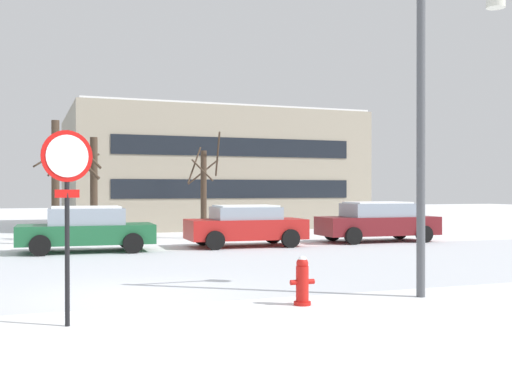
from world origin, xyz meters
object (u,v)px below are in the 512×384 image
(parked_car_maroon, at_px, (378,221))
(street_lamp, at_px, (437,101))
(stop_sign, at_px, (67,188))
(parked_car_red, at_px, (246,225))
(parked_car_green, at_px, (86,229))
(fire_hydrant, at_px, (302,280))

(parked_car_maroon, bearing_deg, street_lamp, -116.25)
(stop_sign, bearing_deg, parked_car_red, 59.00)
(stop_sign, distance_m, parked_car_red, 12.99)
(parked_car_red, distance_m, parked_car_maroon, 5.42)
(parked_car_red, bearing_deg, parked_car_green, -179.82)
(fire_hydrant, relative_size, parked_car_red, 0.20)
(fire_hydrant, relative_size, street_lamp, 0.14)
(stop_sign, height_order, fire_hydrant, stop_sign)
(stop_sign, xyz_separation_m, street_lamp, (6.66, 0.27, 1.64))
(fire_hydrant, bearing_deg, street_lamp, -0.31)
(stop_sign, bearing_deg, parked_car_green, 83.58)
(stop_sign, height_order, parked_car_maroon, stop_sign)
(parked_car_green, distance_m, parked_car_maroon, 10.83)
(fire_hydrant, xyz_separation_m, parked_car_red, (2.75, 10.79, 0.32))
(fire_hydrant, height_order, parked_car_maroon, parked_car_maroon)
(fire_hydrant, distance_m, parked_car_maroon, 13.66)
(parked_car_green, relative_size, parked_car_red, 1.03)
(street_lamp, distance_m, parked_car_red, 11.19)
(parked_car_green, bearing_deg, parked_car_red, 0.18)
(street_lamp, relative_size, parked_car_maroon, 1.29)
(street_lamp, xyz_separation_m, parked_car_red, (-0.00, 10.81, -2.91))
(stop_sign, xyz_separation_m, parked_car_red, (6.66, 11.08, -1.26))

